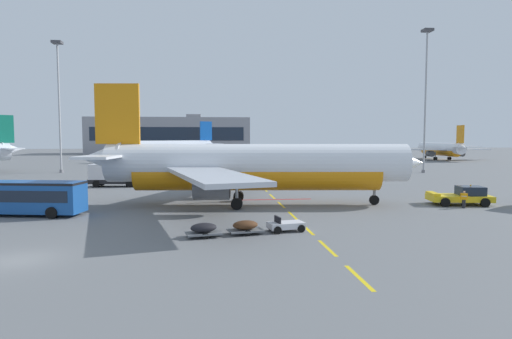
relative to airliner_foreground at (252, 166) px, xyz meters
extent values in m
plane|color=slate|center=(25.00, 21.60, -3.95)|extent=(400.00, 400.00, 0.00)
cube|color=yellow|center=(3.00, -23.40, -3.95)|extent=(0.24, 4.00, 0.01)
cube|color=yellow|center=(3.00, -17.64, -3.95)|extent=(0.24, 4.00, 0.01)
cube|color=yellow|center=(3.00, -12.09, -3.95)|extent=(0.24, 4.00, 0.01)
cube|color=yellow|center=(3.00, -6.32, -3.95)|extent=(0.24, 4.00, 0.01)
cube|color=yellow|center=(3.00, -0.24, -3.95)|extent=(0.24, 4.00, 0.01)
cube|color=yellow|center=(3.00, 6.14, -3.95)|extent=(0.24, 4.00, 0.01)
cube|color=yellow|center=(3.00, 12.59, -3.95)|extent=(0.24, 4.00, 0.01)
cube|color=yellow|center=(3.00, 19.11, -3.95)|extent=(0.24, 4.00, 0.01)
cube|color=yellow|center=(3.00, 24.68, -3.95)|extent=(0.24, 4.00, 0.01)
cube|color=yellow|center=(3.00, 30.46, -3.95)|extent=(0.24, 4.00, 0.01)
cube|color=yellow|center=(3.00, 36.75, -3.95)|extent=(0.24, 4.00, 0.01)
cube|color=yellow|center=(3.00, 43.73, -3.95)|extent=(0.24, 4.00, 0.01)
cube|color=yellow|center=(3.00, 50.32, -3.95)|extent=(0.24, 4.00, 0.01)
cube|color=yellow|center=(3.00, 55.97, -3.95)|extent=(0.24, 4.00, 0.01)
cube|color=yellow|center=(3.00, 61.58, -3.95)|extent=(0.24, 4.00, 0.01)
cube|color=yellow|center=(3.00, 67.09, -3.95)|extent=(0.24, 4.00, 0.01)
cube|color=#B21414|center=(3.00, 3.60, -3.95)|extent=(8.00, 0.40, 0.01)
cylinder|color=white|center=(0.58, -0.06, 0.35)|extent=(30.33, 6.79, 3.80)
cylinder|color=orange|center=(0.58, -0.06, -0.69)|extent=(24.73, 5.93, 3.50)
cone|color=white|center=(15.56, -1.56, 0.35)|extent=(3.86, 4.06, 3.72)
cone|color=white|center=(-15.09, 1.52, 0.83)|extent=(4.50, 3.63, 3.23)
cube|color=#192333|center=(14.51, -1.46, 1.02)|extent=(1.88, 3.00, 0.60)
cube|color=orange|center=(-13.35, 1.34, 5.25)|extent=(4.41, 0.80, 6.00)
cube|color=white|center=(-13.72, 4.60, 1.11)|extent=(3.82, 6.69, 0.24)
cube|color=white|center=(-14.36, -1.77, 1.11)|extent=(3.82, 6.69, 0.24)
cube|color=#B7BCC6|center=(-2.52, 8.80, -0.12)|extent=(11.54, 17.43, 0.36)
cube|color=#B7BCC6|center=(-4.22, -8.12, -0.12)|extent=(8.65, 17.65, 0.36)
cylinder|color=#4C4F54|center=(-2.97, 5.83, -1.57)|extent=(3.39, 2.41, 2.10)
cylinder|color=black|center=(-1.38, 5.67, -1.57)|extent=(0.30, 1.79, 1.79)
cylinder|color=#4C4F54|center=(-4.07, -5.12, -1.57)|extent=(3.39, 2.41, 2.10)
cylinder|color=black|center=(-2.48, -5.28, -1.57)|extent=(0.30, 1.79, 1.79)
cylinder|color=gray|center=(12.42, -1.25, -2.12)|extent=(0.28, 0.28, 2.67)
cylinder|color=black|center=(12.42, -1.25, -3.45)|extent=(1.01, 0.38, 0.99)
cylinder|color=gray|center=(-1.15, 2.73, -2.09)|extent=(0.28, 0.28, 2.61)
cylinder|color=black|center=(-1.11, 3.08, -3.40)|extent=(1.13, 0.46, 1.10)
cylinder|color=black|center=(-1.18, 2.38, -3.40)|extent=(1.13, 0.46, 1.10)
cylinder|color=gray|center=(-1.67, -2.45, -2.09)|extent=(0.28, 0.28, 2.61)
cylinder|color=black|center=(-1.63, -2.10, -3.40)|extent=(1.13, 0.46, 1.10)
cylinder|color=black|center=(-1.70, -2.79, -3.40)|extent=(1.13, 0.46, 1.10)
cube|color=yellow|center=(21.08, -2.12, -3.25)|extent=(6.38, 3.75, 0.60)
cube|color=#192333|center=(22.14, -2.30, -2.50)|extent=(2.72, 2.49, 0.90)
cube|color=yellow|center=(18.47, -1.69, -2.83)|extent=(1.10, 2.60, 0.24)
sphere|color=orange|center=(22.14, -2.30, -1.95)|extent=(0.16, 0.16, 0.16)
cylinder|color=black|center=(18.95, -3.19, -3.50)|extent=(0.95, 0.54, 0.90)
cylinder|color=black|center=(19.41, -0.42, -3.50)|extent=(0.95, 0.54, 0.90)
cylinder|color=black|center=(22.74, -3.82, -3.50)|extent=(0.95, 0.54, 0.90)
cylinder|color=black|center=(23.20, -1.05, -3.50)|extent=(0.95, 0.54, 0.90)
cylinder|color=white|center=(65.79, 82.29, -0.37)|extent=(4.64, 25.17, 3.16)
cylinder|color=orange|center=(65.79, 82.29, -1.24)|extent=(4.11, 20.51, 2.91)
cone|color=white|center=(66.53, 94.78, -0.37)|extent=(3.26, 3.09, 3.10)
cone|color=white|center=(65.01, 69.22, 0.02)|extent=(2.89, 3.65, 2.69)
cube|color=#192333|center=(66.48, 93.91, 0.18)|extent=(2.44, 1.47, 0.50)
cube|color=orange|center=(65.10, 70.67, 3.70)|extent=(0.52, 3.67, 4.99)
cube|color=white|center=(62.41, 70.24, 0.26)|extent=(5.47, 2.97, 0.20)
cube|color=white|center=(67.72, 69.93, 0.26)|extent=(5.47, 2.97, 0.20)
cube|color=#B7BCC6|center=(58.54, 79.41, -0.77)|extent=(14.58, 9.14, 0.30)
cube|color=#B7BCC6|center=(72.65, 78.57, -0.77)|extent=(14.69, 7.71, 0.30)
cylinder|color=#4C4F54|center=(61.02, 79.14, -1.97)|extent=(1.90, 2.76, 1.75)
cylinder|color=black|center=(61.10, 80.46, -1.97)|extent=(1.49, 0.19, 1.48)
cylinder|color=#4C4F54|center=(70.15, 78.59, -1.97)|extent=(1.90, 2.76, 1.75)
cylinder|color=black|center=(70.23, 79.92, -1.97)|extent=(1.49, 0.19, 1.48)
cylinder|color=gray|center=(66.38, 92.17, -2.43)|extent=(0.23, 0.23, 2.22)
cylinder|color=black|center=(66.38, 92.17, -3.54)|extent=(0.28, 0.84, 0.82)
cylinder|color=gray|center=(63.53, 80.76, -2.41)|extent=(0.23, 0.23, 2.17)
cylinder|color=black|center=(63.24, 80.77, -3.49)|extent=(0.34, 0.93, 0.91)
cylinder|color=black|center=(63.82, 80.74, -3.49)|extent=(0.34, 0.93, 0.91)
cylinder|color=gray|center=(67.85, 80.50, -2.41)|extent=(0.23, 0.23, 2.17)
cylinder|color=black|center=(67.56, 80.52, -3.49)|extent=(0.34, 0.93, 0.91)
cylinder|color=black|center=(68.14, 80.48, -3.49)|extent=(0.34, 0.93, 0.91)
cone|color=silver|center=(-43.69, 49.06, 0.46)|extent=(4.89, 4.77, 2.98)
cube|color=#0F604C|center=(-44.93, 48.03, 4.54)|extent=(3.33, 2.86, 5.54)
cube|color=silver|center=(-42.54, 46.18, 0.72)|extent=(6.06, 6.43, 0.22)
cube|color=silver|center=(-46.33, 50.71, 0.72)|extent=(6.06, 6.43, 0.22)
cylinder|color=silver|center=(-16.03, 82.56, 0.14)|extent=(25.62, 19.17, 3.61)
cylinder|color=#0F479E|center=(-16.03, 82.56, -0.86)|extent=(21.07, 15.92, 3.32)
cone|color=silver|center=(-27.81, 74.46, 0.14)|extent=(4.74, 4.80, 3.54)
cone|color=silver|center=(-3.69, 91.03, 0.59)|extent=(5.03, 4.79, 3.07)
cube|color=#192333|center=(-26.99, 75.03, 0.77)|extent=(2.79, 3.09, 0.57)
cube|color=#0F479E|center=(-5.06, 90.09, 4.79)|extent=(3.64, 2.65, 5.70)
cube|color=silver|center=(-2.79, 87.96, 0.86)|extent=(5.95, 6.73, 0.23)
cube|color=silver|center=(-6.24, 92.97, 0.86)|extent=(5.95, 6.73, 0.23)
cube|color=#B7BCC6|center=(-8.34, 78.04, -0.32)|extent=(8.64, 16.78, 0.34)
cube|color=#B7BCC6|center=(-17.49, 91.35, -0.32)|extent=(15.73, 13.22, 0.34)
cylinder|color=#4C4F54|center=(-9.84, 80.47, -1.69)|extent=(3.64, 3.37, 2.00)
cylinder|color=black|center=(-11.09, 79.61, -1.69)|extent=(1.05, 1.46, 1.70)
cylinder|color=#4C4F54|center=(-15.76, 89.08, -1.69)|extent=(3.64, 3.37, 2.00)
cylinder|color=black|center=(-17.01, 88.22, -1.69)|extent=(1.05, 1.46, 1.70)
cylinder|color=gray|center=(-25.35, 76.16, -2.21)|extent=(0.27, 0.27, 2.53)
cylinder|color=black|center=(-25.35, 76.16, -3.48)|extent=(0.93, 0.75, 0.94)
cylinder|color=gray|center=(-13.06, 81.60, -2.19)|extent=(0.27, 0.27, 2.48)
cylinder|color=black|center=(-12.87, 81.32, -3.43)|extent=(1.05, 0.87, 1.05)
cylinder|color=black|center=(-13.25, 81.87, -3.43)|extent=(1.05, 0.87, 1.05)
cylinder|color=gray|center=(-15.86, 85.67, -2.19)|extent=(0.27, 0.27, 2.48)
cylinder|color=black|center=(-15.67, 85.40, -3.43)|extent=(1.05, 0.87, 1.05)
cylinder|color=black|center=(-16.05, 85.94, -3.43)|extent=(1.05, 0.87, 1.05)
cube|color=#194C99|center=(-21.32, -3.46, -2.30)|extent=(12.29, 4.91, 2.70)
cube|color=#192333|center=(-21.32, -3.46, -2.10)|extent=(11.36, 4.77, 1.00)
cube|color=black|center=(-21.32, -3.46, -1.07)|extent=(12.32, 4.94, 0.20)
cylinder|color=black|center=(-17.06, -2.90, -3.45)|extent=(1.04, 0.50, 1.00)
cylinder|color=black|center=(-17.57, -5.56, -3.45)|extent=(1.04, 0.50, 1.00)
cube|color=black|center=(-17.31, 18.62, -3.21)|extent=(7.16, 2.93, 0.60)
cube|color=silver|center=(-15.01, 18.44, -2.36)|extent=(2.55, 2.48, 1.10)
cube|color=#192333|center=(-13.86, 18.36, -2.26)|extent=(0.21, 1.92, 0.64)
cube|color=silver|center=(-18.29, 18.70, -1.86)|extent=(4.93, 2.76, 2.10)
cylinder|color=black|center=(-14.98, 19.65, -3.47)|extent=(0.98, 0.35, 0.96)
cylinder|color=black|center=(-15.17, 17.25, -3.47)|extent=(0.98, 0.35, 0.96)
cylinder|color=black|center=(-19.45, 19.99, -3.47)|extent=(0.98, 0.35, 0.96)
cylinder|color=black|center=(-19.64, 17.60, -3.47)|extent=(0.98, 0.35, 0.96)
cube|color=silver|center=(1.28, -12.60, -3.49)|extent=(2.83, 1.89, 0.44)
cube|color=black|center=(0.64, -12.73, -3.09)|extent=(0.34, 1.12, 0.56)
cylinder|color=black|center=(2.03, -11.73, -3.67)|extent=(0.58, 0.29, 0.56)
cylinder|color=black|center=(2.31, -13.10, -3.67)|extent=(0.58, 0.29, 0.56)
cylinder|color=black|center=(0.25, -12.09, -3.67)|extent=(0.58, 0.29, 0.56)
cylinder|color=black|center=(0.53, -13.47, -3.67)|extent=(0.58, 0.29, 0.56)
cube|color=slate|center=(-1.76, -13.21, -3.67)|extent=(2.65, 1.95, 0.12)
ellipsoid|color=#4C2D19|center=(-1.76, -13.21, -3.29)|extent=(2.03, 1.54, 0.64)
cylinder|color=black|center=(-1.89, -12.55, -3.73)|extent=(0.46, 0.22, 0.44)
cylinder|color=black|center=(-1.62, -13.88, -3.73)|extent=(0.46, 0.22, 0.44)
cube|color=slate|center=(-4.70, -13.81, -3.67)|extent=(2.65, 1.95, 0.12)
ellipsoid|color=black|center=(-4.70, -13.81, -3.29)|extent=(2.03, 1.54, 0.64)
cylinder|color=black|center=(-4.83, -13.15, -3.73)|extent=(0.46, 0.22, 0.44)
cylinder|color=black|center=(-4.56, -14.47, -3.73)|extent=(0.46, 0.22, 0.44)
cylinder|color=#232328|center=(20.33, -4.29, -3.53)|extent=(0.16, 0.16, 0.83)
cylinder|color=#232328|center=(20.27, -4.06, -3.53)|extent=(0.16, 0.16, 0.83)
cube|color=orange|center=(20.30, -4.17, -2.80)|extent=(0.53, 0.45, 0.63)
cube|color=silver|center=(20.30, -4.17, -2.77)|extent=(0.54, 0.46, 0.06)
sphere|color=tan|center=(20.30, -4.17, -2.38)|extent=(0.23, 0.23, 0.23)
cylinder|color=orange|center=(20.53, -4.37, -2.77)|extent=(0.09, 0.09, 0.56)
cylinder|color=orange|center=(20.08, -3.98, -2.77)|extent=(0.09, 0.09, 0.56)
cylinder|color=slate|center=(-32.74, 44.15, -3.65)|extent=(0.70, 0.70, 0.60)
cylinder|color=#9EA0A5|center=(-32.74, 44.15, 8.33)|extent=(0.36, 0.36, 24.56)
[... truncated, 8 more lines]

